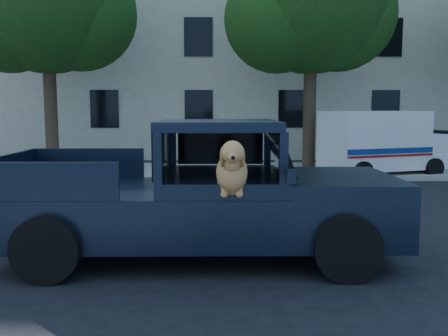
# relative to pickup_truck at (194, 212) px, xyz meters

# --- Properties ---
(ground) EXTENTS (120.00, 120.00, 0.00)m
(ground) POSITION_rel_pickup_truck_xyz_m (-1.38, 0.56, -0.69)
(ground) COLOR black
(ground) RESTS_ON ground
(far_sidewalk) EXTENTS (60.00, 4.00, 0.15)m
(far_sidewalk) POSITION_rel_pickup_truck_xyz_m (-1.38, 9.76, -0.62)
(far_sidewalk) COLOR gray
(far_sidewalk) RESTS_ON ground
(lane_stripes) EXTENTS (21.60, 0.14, 0.01)m
(lane_stripes) POSITION_rel_pickup_truck_xyz_m (0.62, 3.96, -0.69)
(lane_stripes) COLOR silver
(lane_stripes) RESTS_ON ground
(street_tree_left) EXTENTS (6.00, 5.20, 8.60)m
(street_tree_left) POSITION_rel_pickup_truck_xyz_m (-5.35, 10.18, 5.02)
(street_tree_left) COLOR #332619
(street_tree_left) RESTS_ON ground
(street_tree_mid) EXTENTS (6.00, 5.20, 8.60)m
(street_tree_mid) POSITION_rel_pickup_truck_xyz_m (3.65, 10.18, 5.02)
(street_tree_mid) COLOR #332619
(street_tree_mid) RESTS_ON ground
(building_main) EXTENTS (26.00, 6.00, 9.00)m
(building_main) POSITION_rel_pickup_truck_xyz_m (1.62, 17.06, 3.81)
(building_main) COLOR beige
(building_main) RESTS_ON ground
(pickup_truck) EXTENTS (5.75, 2.94, 2.05)m
(pickup_truck) POSITION_rel_pickup_truck_xyz_m (0.00, 0.00, 0.00)
(pickup_truck) COLOR black
(pickup_truck) RESTS_ON ground
(mail_truck) EXTENTS (4.28, 3.02, 2.14)m
(mail_truck) POSITION_rel_pickup_truck_xyz_m (5.68, 8.71, 0.24)
(mail_truck) COLOR silver
(mail_truck) RESTS_ON ground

